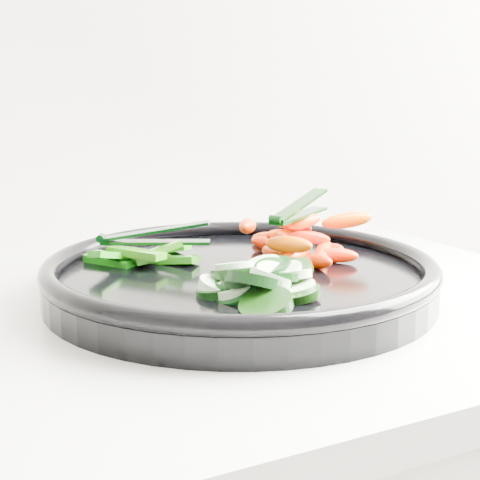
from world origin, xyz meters
name	(u,v)px	position (x,y,z in m)	size (l,w,h in m)	color
veggie_tray	(240,275)	(0.67, 1.67, 0.95)	(0.45, 0.45, 0.04)	black
cucumber_pile	(254,283)	(0.65, 1.59, 0.96)	(0.12, 0.14, 0.04)	black
carrot_pile	(298,240)	(0.75, 1.69, 0.97)	(0.16, 0.16, 0.06)	#FF4600
pepper_pile	(143,256)	(0.60, 1.74, 0.96)	(0.12, 0.10, 0.04)	#246E0A
tong_carrot	(298,210)	(0.75, 1.69, 1.00)	(0.10, 0.08, 0.02)	black
tong_pepper	(152,237)	(0.61, 1.74, 0.98)	(0.11, 0.06, 0.02)	black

